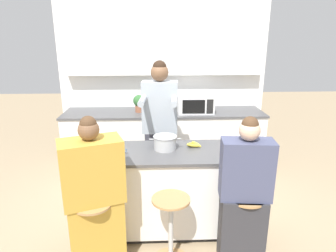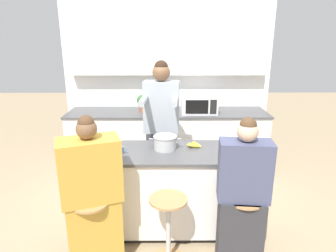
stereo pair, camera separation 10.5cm
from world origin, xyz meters
name	(u,v)px [view 2 (the right image)]	position (x,y,z in m)	size (l,w,h in m)	color
ground_plane	(168,227)	(0.00, 0.00, 0.00)	(16.00, 16.00, 0.00)	tan
wall_back	(167,68)	(0.00, 1.90, 1.54)	(3.26, 0.22, 2.70)	white
back_counter	(167,140)	(0.00, 1.57, 0.46)	(3.03, 0.69, 0.92)	white
kitchen_island	(168,190)	(0.00, 0.00, 0.46)	(1.68, 0.67, 0.90)	black
bar_stool_leftmost	(93,234)	(-0.67, -0.59, 0.35)	(0.38, 0.38, 0.68)	tan
bar_stool_center	(168,231)	(0.00, -0.55, 0.35)	(0.38, 0.38, 0.68)	tan
bar_stool_rightmost	(242,230)	(0.67, -0.54, 0.35)	(0.38, 0.38, 0.68)	tan
person_cooking	(162,135)	(-0.08, 0.57, 0.89)	(0.45, 0.58, 1.77)	#383842
person_wrapped_blanket	(92,200)	(-0.66, -0.55, 0.67)	(0.58, 0.44, 1.43)	gold
person_seated_near	(242,203)	(0.65, -0.55, 0.64)	(0.46, 0.30, 1.41)	#333338
cooking_pot	(165,143)	(-0.03, 0.06, 0.98)	(0.33, 0.24, 0.14)	#B7BABC
fruit_bowl	(235,145)	(0.70, 0.09, 0.93)	(0.22, 0.22, 0.06)	silver
mixing_bowl_steel	(237,153)	(0.67, -0.13, 0.94)	(0.18, 0.18, 0.07)	#B7BABC
coffee_cup_near	(120,150)	(-0.48, -0.07, 0.94)	(0.10, 0.07, 0.08)	#4C7099
banana_bunch	(194,145)	(0.27, 0.11, 0.93)	(0.18, 0.13, 0.06)	yellow
microwave	(199,104)	(0.47, 1.52, 1.05)	(0.53, 0.39, 0.26)	white
potted_plant	(143,102)	(-0.38, 1.57, 1.07)	(0.17, 0.17, 0.26)	#93563D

